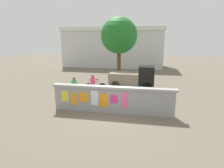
{
  "coord_description": "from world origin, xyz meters",
  "views": [
    {
      "loc": [
        1.95,
        -9.91,
        3.97
      ],
      "look_at": [
        -0.22,
        1.02,
        1.38
      ],
      "focal_mm": 31.33,
      "sensor_mm": 36.0,
      "label": 1
    }
  ],
  "objects_px": {
    "auto_rickshaw_truck": "(134,77)",
    "bicycle_near": "(112,95)",
    "tree_roadside": "(119,36)",
    "motorcycle": "(156,97)",
    "bicycle_far": "(95,87)",
    "person_walking": "(74,87)",
    "person_bystander": "(93,84)"
  },
  "relations": [
    {
      "from": "auto_rickshaw_truck",
      "to": "bicycle_near",
      "type": "distance_m",
      "value": 3.74
    },
    {
      "from": "auto_rickshaw_truck",
      "to": "bicycle_far",
      "type": "relative_size",
      "value": 2.18
    },
    {
      "from": "motorcycle",
      "to": "person_bystander",
      "type": "distance_m",
      "value": 4.27
    },
    {
      "from": "auto_rickshaw_truck",
      "to": "motorcycle",
      "type": "xyz_separation_m",
      "value": [
        1.64,
        -3.72,
        -0.44
      ]
    },
    {
      "from": "auto_rickshaw_truck",
      "to": "tree_roadside",
      "type": "height_order",
      "value": "tree_roadside"
    },
    {
      "from": "person_walking",
      "to": "tree_roadside",
      "type": "xyz_separation_m",
      "value": [
        1.56,
        8.07,
        3.27
      ]
    },
    {
      "from": "auto_rickshaw_truck",
      "to": "tree_roadside",
      "type": "xyz_separation_m",
      "value": [
        -1.9,
        3.83,
        3.36
      ]
    },
    {
      "from": "bicycle_near",
      "to": "person_bystander",
      "type": "relative_size",
      "value": 1.05
    },
    {
      "from": "bicycle_near",
      "to": "auto_rickshaw_truck",
      "type": "bearing_deg",
      "value": 71.95
    },
    {
      "from": "tree_roadside",
      "to": "person_bystander",
      "type": "bearing_deg",
      "value": -95.34
    },
    {
      "from": "tree_roadside",
      "to": "bicycle_near",
      "type": "bearing_deg",
      "value": -84.13
    },
    {
      "from": "bicycle_near",
      "to": "person_bystander",
      "type": "height_order",
      "value": "person_bystander"
    },
    {
      "from": "auto_rickshaw_truck",
      "to": "motorcycle",
      "type": "distance_m",
      "value": 4.09
    },
    {
      "from": "auto_rickshaw_truck",
      "to": "person_walking",
      "type": "xyz_separation_m",
      "value": [
        -3.47,
        -4.24,
        0.09
      ]
    },
    {
      "from": "motorcycle",
      "to": "auto_rickshaw_truck",
      "type": "bearing_deg",
      "value": 113.84
    },
    {
      "from": "motorcycle",
      "to": "bicycle_far",
      "type": "distance_m",
      "value": 4.93
    },
    {
      "from": "bicycle_near",
      "to": "bicycle_far",
      "type": "height_order",
      "value": "same"
    },
    {
      "from": "auto_rickshaw_truck",
      "to": "person_walking",
      "type": "distance_m",
      "value": 5.48
    },
    {
      "from": "motorcycle",
      "to": "person_bystander",
      "type": "bearing_deg",
      "value": 172.43
    },
    {
      "from": "person_bystander",
      "to": "tree_roadside",
      "type": "relative_size",
      "value": 0.27
    },
    {
      "from": "auto_rickshaw_truck",
      "to": "tree_roadside",
      "type": "relative_size",
      "value": 0.6
    },
    {
      "from": "auto_rickshaw_truck",
      "to": "bicycle_near",
      "type": "height_order",
      "value": "auto_rickshaw_truck"
    },
    {
      "from": "bicycle_near",
      "to": "bicycle_far",
      "type": "bearing_deg",
      "value": 132.09
    },
    {
      "from": "bicycle_far",
      "to": "person_walking",
      "type": "bearing_deg",
      "value": -103.7
    },
    {
      "from": "motorcycle",
      "to": "tree_roadside",
      "type": "relative_size",
      "value": 0.31
    },
    {
      "from": "motorcycle",
      "to": "person_walking",
      "type": "xyz_separation_m",
      "value": [
        -5.11,
        -0.52,
        0.52
      ]
    },
    {
      "from": "bicycle_far",
      "to": "person_walking",
      "type": "relative_size",
      "value": 1.03
    },
    {
      "from": "auto_rickshaw_truck",
      "to": "motorcycle",
      "type": "height_order",
      "value": "auto_rickshaw_truck"
    },
    {
      "from": "tree_roadside",
      "to": "auto_rickshaw_truck",
      "type": "bearing_deg",
      "value": -63.59
    },
    {
      "from": "bicycle_far",
      "to": "person_walking",
      "type": "xyz_separation_m",
      "value": [
        -0.63,
        -2.59,
        0.62
      ]
    },
    {
      "from": "motorcycle",
      "to": "tree_roadside",
      "type": "distance_m",
      "value": 9.17
    },
    {
      "from": "bicycle_near",
      "to": "person_walking",
      "type": "height_order",
      "value": "person_walking"
    }
  ]
}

